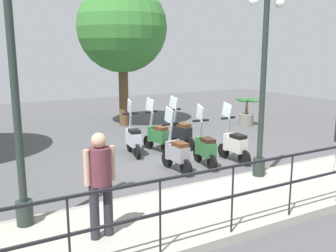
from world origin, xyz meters
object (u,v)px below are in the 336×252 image
Objects in this scene: lamp_post_near at (263,92)px; scooter_far_1 at (157,135)px; tree_distant at (122,28)px; scooter_near_0 at (234,144)px; scooter_far_0 at (181,132)px; scooter_far_2 at (133,138)px; scooter_near_1 at (205,148)px; lamp_post_far at (15,98)px; pedestrian_distant at (100,177)px; potted_palm at (246,114)px; scooter_near_2 at (177,152)px.

scooter_far_1 is at bearing 12.90° from lamp_post_near.
tree_distant reaches higher than scooter_near_0.
tree_distant is at bearing 4.09° from scooter_near_0.
scooter_far_0 is at bearing -177.74° from tree_distant.
lamp_post_near is at bearing -147.06° from scooter_far_2.
lamp_post_far is at bearing 117.34° from scooter_near_1.
pedestrian_distant is at bearing -136.03° from lamp_post_far.
lamp_post_near is 4.20m from pedestrian_distant.
lamp_post_far is 8.98m from tree_distant.
lamp_post_near is at bearing 159.05° from scooter_near_0.
scooter_near_1 is 1.00× the size of scooter_far_2.
lamp_post_near is 4.92m from lamp_post_far.
scooter_far_1 is (1.84, 0.39, 0.00)m from scooter_near_1.
lamp_post_near reaches higher than scooter_far_1.
lamp_post_far is 2.98× the size of scooter_near_0.
potted_palm is 0.69× the size of scooter_near_0.
scooter_far_1 is at bearing -80.80° from scooter_far_2.
scooter_near_1 is (1.54, -4.54, -1.71)m from lamp_post_far.
scooter_far_2 is (4.35, -2.44, -0.60)m from pedestrian_distant.
scooter_near_0 is at bearing -93.94° from scooter_near_2.
scooter_near_1 is at bearing -179.25° from scooter_far_1.
scooter_near_1 is 1.00× the size of scooter_far_1.
pedestrian_distant is 4.43m from scooter_near_1.
pedestrian_distant is 1.03× the size of scooter_far_1.
tree_distant reaches higher than lamp_post_far.
lamp_post_far is at bearing 143.33° from scooter_far_2.
tree_distant is 3.51× the size of scooter_near_0.
lamp_post_near reaches higher than scooter_near_2.
pedestrian_distant is 1.50× the size of potted_palm.
potted_palm is 5.70m from scooter_near_1.
scooter_far_0 and scooter_far_2 have the same top height.
lamp_post_far is 10.47m from potted_palm.
potted_palm is at bearing -119.08° from tree_distant.
scooter_far_1 is at bearing 20.54° from scooter_near_1.
tree_distant reaches higher than scooter_near_2.
pedestrian_distant is 5.16m from scooter_near_0.
tree_distant reaches higher than scooter_far_0.
scooter_near_2 is at bearing 136.75° from scooter_far_0.
potted_palm is 6.39m from scooter_near_2.
scooter_near_2 is 1.00× the size of scooter_far_1.
scooter_near_2 and scooter_far_0 have the same top height.
lamp_post_far is 4.34m from scooter_near_2.
scooter_near_0 is at bearing -18.94° from lamp_post_near.
scooter_near_0 is at bearing 112.46° from pedestrian_distant.
scooter_near_2 is at bearing 155.15° from scooter_far_1.
scooter_near_0 is 1.00× the size of scooter_near_2.
scooter_near_1 is 1.94m from scooter_far_0.
tree_distant is 5.78m from potted_palm.
pedestrian_distant is 5.02m from scooter_far_2.
scooter_near_0 reaches higher than potted_palm.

